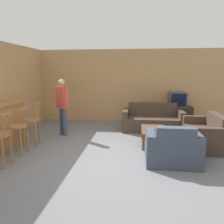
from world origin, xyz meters
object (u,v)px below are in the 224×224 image
(tv_unit, at_px, (177,115))
(person_by_window, at_px, (62,104))
(couch_far, at_px, (152,121))
(book_on_table, at_px, (154,131))
(bar_chair_near, at_px, (0,138))
(armchair_near, at_px, (172,149))
(loveseat_right, at_px, (206,135))
(bar_chair_mid, at_px, (18,129))
(bar_chair_far, at_px, (32,123))
(tv, at_px, (178,99))
(coffee_table, at_px, (153,131))

(tv_unit, distance_m, person_by_window, 3.92)
(couch_far, xyz_separation_m, book_on_table, (-0.07, -1.57, 0.11))
(bar_chair_near, xyz_separation_m, couch_far, (3.09, 3.03, -0.26))
(book_on_table, distance_m, person_by_window, 2.68)
(armchair_near, relative_size, loveseat_right, 0.71)
(bar_chair_near, height_order, bar_chair_mid, same)
(armchair_near, distance_m, tv_unit, 3.45)
(bar_chair_far, bearing_deg, couch_far, 29.16)
(bar_chair_mid, relative_size, tv, 1.89)
(bar_chair_mid, relative_size, loveseat_right, 0.72)
(couch_far, distance_m, coffee_table, 1.39)
(bar_chair_mid, xyz_separation_m, coffee_table, (3.02, 0.98, -0.22))
(bar_chair_far, xyz_separation_m, armchair_near, (3.32, -0.80, -0.26))
(tv, xyz_separation_m, person_by_window, (-3.48, -1.69, 0.03))
(couch_far, distance_m, loveseat_right, 1.84)
(tv_unit, bearing_deg, coffee_table, -112.89)
(bar_chair_far, distance_m, tv, 4.75)
(armchair_near, height_order, book_on_table, armchair_near)
(loveseat_right, relative_size, coffee_table, 1.49)
(bar_chair_near, height_order, book_on_table, bar_chair_near)
(tv_unit, relative_size, book_on_table, 5.63)
(loveseat_right, distance_m, tv, 2.34)
(bar_chair_far, height_order, person_by_window, person_by_window)
(tv_unit, bearing_deg, loveseat_right, -81.62)
(armchair_near, relative_size, coffee_table, 1.07)
(bar_chair_near, bearing_deg, person_by_window, 77.41)
(couch_far, bearing_deg, loveseat_right, -48.66)
(person_by_window, bearing_deg, tv, 25.94)
(bar_chair_far, height_order, tv, tv)
(bar_chair_far, xyz_separation_m, couch_far, (3.09, 1.72, -0.26))
(tv, bearing_deg, person_by_window, -154.06)
(loveseat_right, bearing_deg, book_on_table, -171.66)
(armchair_near, distance_m, loveseat_right, 1.51)
(coffee_table, bearing_deg, bar_chair_mid, -162.02)
(bar_chair_mid, height_order, tv, tv)
(coffee_table, bearing_deg, armchair_near, -75.47)
(couch_far, bearing_deg, coffee_table, -92.76)
(bar_chair_far, height_order, loveseat_right, bar_chair_far)
(coffee_table, distance_m, tv, 2.50)
(couch_far, xyz_separation_m, loveseat_right, (1.21, -1.38, -0.00))
(couch_far, relative_size, loveseat_right, 1.26)
(bar_chair_mid, bearing_deg, bar_chair_near, -90.00)
(tv, bearing_deg, coffee_table, -112.92)
(coffee_table, distance_m, tv_unit, 2.44)
(couch_far, height_order, armchair_near, couch_far)
(armchair_near, bearing_deg, loveseat_right, 49.17)
(couch_far, height_order, coffee_table, couch_far)
(tv_unit, relative_size, person_by_window, 0.62)
(couch_far, relative_size, tv, 3.32)
(book_on_table, bearing_deg, tv_unit, 68.52)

